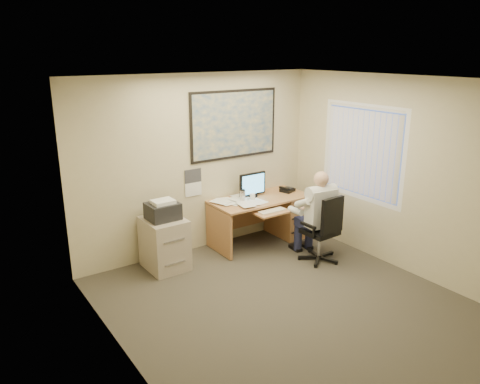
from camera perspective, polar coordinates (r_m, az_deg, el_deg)
room_shell at (r=5.33m, az=6.85°, el=-1.32°), size 4.00×4.50×2.70m
desk at (r=7.74m, az=4.26°, el=-2.43°), size 1.60×0.97×1.13m
world_map at (r=7.32m, az=-0.68°, el=8.23°), size 1.56×0.03×1.06m
wall_calendar at (r=7.12m, az=-5.72°, el=1.14°), size 0.28×0.01×0.42m
window_blinds at (r=7.19m, az=14.64°, el=4.68°), size 0.06×1.40×1.30m
filing_cabinet at (r=6.74m, az=-9.22°, el=-5.67°), size 0.54×0.65×1.03m
office_chair at (r=7.02m, az=9.90°, el=-6.03°), size 0.64×0.64×1.03m
person at (r=6.93m, az=9.63°, el=-2.95°), size 0.67×0.89×1.35m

